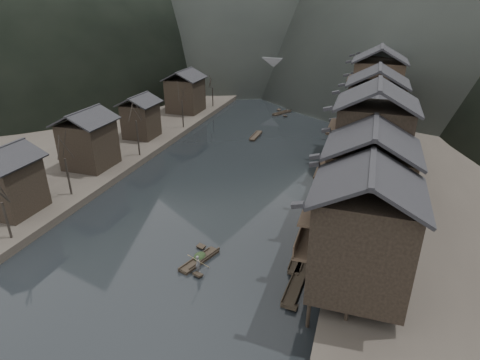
% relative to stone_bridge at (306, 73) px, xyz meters
% --- Properties ---
extents(water, '(300.00, 300.00, 0.00)m').
position_rel_stone_bridge_xyz_m(water, '(0.00, -72.00, -5.11)').
color(water, black).
rests_on(water, ground).
extents(right_bank, '(40.00, 200.00, 1.80)m').
position_rel_stone_bridge_xyz_m(right_bank, '(35.00, -32.00, -4.21)').
color(right_bank, '#2D2823').
rests_on(right_bank, ground).
extents(left_bank, '(40.00, 200.00, 1.20)m').
position_rel_stone_bridge_xyz_m(left_bank, '(-35.00, -32.00, -4.51)').
color(left_bank, '#2D2823').
rests_on(left_bank, ground).
extents(stilt_houses, '(9.00, 67.60, 17.01)m').
position_rel_stone_bridge_xyz_m(stilt_houses, '(17.28, -52.60, 4.01)').
color(stilt_houses, black).
rests_on(stilt_houses, ground).
extents(left_houses, '(8.10, 53.20, 8.73)m').
position_rel_stone_bridge_xyz_m(left_houses, '(-20.50, -51.88, 0.55)').
color(left_houses, black).
rests_on(left_houses, left_bank).
extents(bare_trees, '(3.92, 59.28, 7.84)m').
position_rel_stone_bridge_xyz_m(bare_trees, '(-17.00, -53.91, 1.31)').
color(bare_trees, black).
rests_on(bare_trees, left_bank).
extents(moored_sampans, '(3.22, 72.92, 0.47)m').
position_rel_stone_bridge_xyz_m(moored_sampans, '(12.24, -45.57, -4.91)').
color(moored_sampans, black).
rests_on(moored_sampans, water).
extents(midriver_boats, '(6.15, 31.55, 0.44)m').
position_rel_stone_bridge_xyz_m(midriver_boats, '(-0.51, -25.02, -4.91)').
color(midriver_boats, black).
rests_on(midriver_boats, water).
extents(stone_bridge, '(40.00, 6.00, 9.00)m').
position_rel_stone_bridge_xyz_m(stone_bridge, '(0.00, 0.00, 0.00)').
color(stone_bridge, '#4C4C4F').
rests_on(stone_bridge, ground).
extents(hero_sampan, '(2.54, 5.10, 0.44)m').
position_rel_stone_bridge_xyz_m(hero_sampan, '(2.92, -77.25, -4.91)').
color(hero_sampan, black).
rests_on(hero_sampan, water).
extents(cargo_heap, '(1.12, 1.47, 0.67)m').
position_rel_stone_bridge_xyz_m(cargo_heap, '(2.84, -77.03, -4.34)').
color(cargo_heap, black).
rests_on(cargo_heap, hero_sampan).
extents(boatman, '(0.75, 0.66, 1.73)m').
position_rel_stone_bridge_xyz_m(boatman, '(3.51, -78.94, -3.81)').
color(boatman, '#4D4C4F').
rests_on(boatman, hero_sampan).
extents(bamboo_pole, '(1.07, 2.67, 3.14)m').
position_rel_stone_bridge_xyz_m(bamboo_pole, '(3.71, -78.94, -1.37)').
color(bamboo_pole, '#8C7A51').
rests_on(bamboo_pole, boatman).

